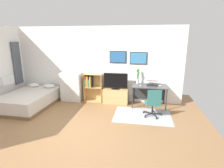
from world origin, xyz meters
TOP-DOWN VIEW (x-y plane):
  - ground_plane at (0.00, 0.00)m, footprint 7.20×7.20m
  - wall_back_with_posters at (0.02, 2.43)m, footprint 6.12×0.09m
  - area_rug at (1.71, 1.23)m, footprint 1.70×1.20m
  - bed at (-2.13, 1.35)m, footprint 1.49×2.07m
  - dresser at (-0.91, 2.15)m, footprint 0.76×0.46m
  - bookshelf at (-0.16, 2.23)m, footprint 0.67×0.30m
  - tv_stand at (0.74, 2.17)m, footprint 0.89×0.41m
  - television at (0.74, 2.15)m, footprint 0.84×0.16m
  - desk at (1.91, 2.13)m, footprint 1.14×0.64m
  - office_chair at (2.01, 1.20)m, footprint 0.58×0.58m
  - laptop at (2.00, 2.12)m, footprint 0.40×0.43m
  - computer_mouse at (2.25, 2.01)m, footprint 0.06×0.10m
  - bamboo_vase at (1.51, 2.26)m, footprint 0.11×0.10m
  - wine_glass at (1.61, 1.98)m, footprint 0.07×0.07m

SIDE VIEW (x-z plane):
  - ground_plane at x=0.00m, z-range 0.00..0.00m
  - area_rug at x=1.71m, z-range 0.00..0.01m
  - bed at x=-2.13m, z-range -0.06..0.55m
  - tv_stand at x=0.74m, z-range 0.00..0.52m
  - office_chair at x=2.01m, z-range 0.03..0.89m
  - dresser at x=-0.91m, z-range 0.00..1.06m
  - bookshelf at x=-0.16m, z-range 0.09..1.12m
  - desk at x=1.91m, z-range 0.24..0.98m
  - computer_mouse at x=2.25m, z-range 0.74..0.77m
  - laptop at x=2.00m, z-range 0.72..0.89m
  - television at x=0.74m, z-range 0.53..1.10m
  - wine_glass at x=1.61m, z-range 0.78..0.96m
  - bamboo_vase at x=1.51m, z-range 0.75..1.27m
  - wall_back_with_posters at x=0.02m, z-range 0.00..2.70m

